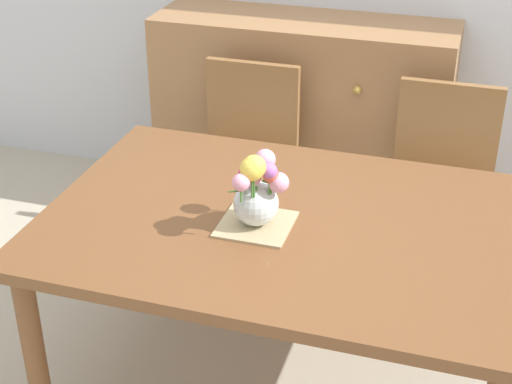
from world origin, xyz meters
TOP-DOWN VIEW (x-y plane):
  - dining_table at (0.00, 0.00)m, footprint 1.55×1.07m
  - chair_left at (-0.43, 0.88)m, footprint 0.42×0.42m
  - chair_right at (0.43, 0.88)m, footprint 0.42×0.42m
  - dresser at (-0.28, 1.33)m, footprint 1.40×0.47m
  - placemat at (-0.08, -0.07)m, footprint 0.22×0.22m
  - flower_vase at (-0.07, -0.08)m, footprint 0.18×0.21m

SIDE VIEW (x-z plane):
  - dresser at x=-0.28m, z-range 0.00..1.00m
  - chair_left at x=-0.43m, z-range 0.07..0.97m
  - chair_right at x=0.43m, z-range 0.07..0.97m
  - dining_table at x=0.00m, z-range 0.29..1.03m
  - placemat at x=-0.08m, z-range 0.74..0.75m
  - flower_vase at x=-0.07m, z-range 0.75..1.01m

